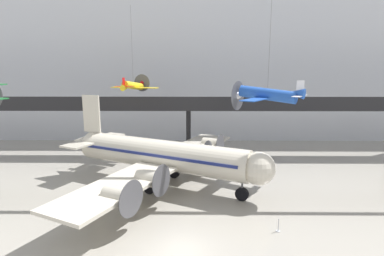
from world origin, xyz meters
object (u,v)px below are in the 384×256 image
at_px(suspended_plane_blue_trainer, 268,95).
at_px(stanchion_barrier, 278,227).
at_px(airliner_silver_main, 159,155).
at_px(suspended_plane_yellow_lowwing, 133,86).

relative_size(suspended_plane_blue_trainer, stanchion_barrier, 12.22).
distance_m(airliner_silver_main, suspended_plane_blue_trainer, 13.92).
bearing_deg(stanchion_barrier, suspended_plane_yellow_lowwing, 126.70).
xyz_separation_m(airliner_silver_main, stanchion_barrier, (10.34, -9.67, -3.08)).
distance_m(suspended_plane_yellow_lowwing, stanchion_barrier, 27.04).
height_order(airliner_silver_main, suspended_plane_yellow_lowwing, suspended_plane_yellow_lowwing).
bearing_deg(suspended_plane_blue_trainer, airliner_silver_main, 46.93).
height_order(suspended_plane_blue_trainer, suspended_plane_yellow_lowwing, suspended_plane_yellow_lowwing).
relative_size(suspended_plane_yellow_lowwing, stanchion_barrier, 10.63).
bearing_deg(stanchion_barrier, airliner_silver_main, 136.90).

